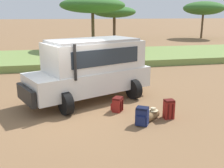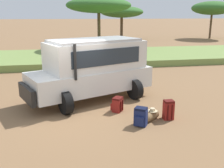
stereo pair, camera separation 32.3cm
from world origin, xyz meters
name	(u,v)px [view 2 (the right image)]	position (x,y,z in m)	size (l,w,h in m)	color
ground_plane	(75,110)	(0.00, 0.00, 0.00)	(320.00, 320.00, 0.00)	olive
grass_bank	(68,58)	(0.00, 10.48, 0.22)	(120.00, 7.00, 0.44)	olive
safari_vehicle	(93,68)	(0.82, 1.25, 1.29)	(5.39, 3.80, 2.44)	silver
backpack_beside_front_wheel	(168,110)	(3.02, -1.37, 0.32)	(0.33, 0.37, 0.66)	maroon
backpack_cluster_center	(141,117)	(1.97, -1.71, 0.29)	(0.47, 0.48, 0.59)	navy
backpack_near_rear_wheel	(117,105)	(1.50, -0.36, 0.26)	(0.49, 0.49, 0.53)	maroon
duffel_bag_low_black_case	(151,116)	(2.42, -1.36, 0.15)	(0.69, 0.59, 0.39)	brown
acacia_tree_far_left	(99,5)	(2.85, 14.20, 4.07)	(5.60, 5.57, 4.74)	brown
acacia_tree_left_mid	(122,12)	(7.56, 26.22, 3.58)	(5.75, 5.59, 4.35)	brown
acacia_tree_centre_back	(212,8)	(19.81, 24.74, 4.08)	(5.43, 5.83, 5.00)	brown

